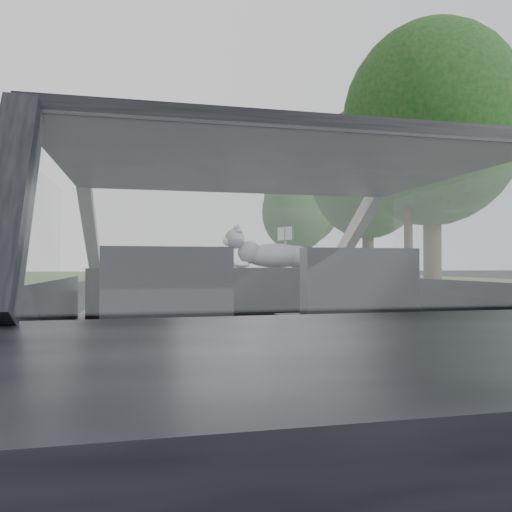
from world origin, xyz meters
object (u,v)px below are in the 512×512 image
utility_pole (408,169)px  subject_car (248,326)px  cat (275,254)px  highway_sign (285,257)px  other_car (169,270)px

utility_pole → subject_car: bearing=-123.2°
cat → highway_sign: highway_sign is taller
cat → other_car: size_ratio=0.12×
subject_car → utility_pole: utility_pole is taller
utility_pole → cat: bearing=-123.7°
other_car → utility_pole: bearing=-49.4°
cat → other_car: (0.17, 16.59, -0.28)m
cat → utility_pole: (6.47, 9.72, 2.63)m
other_car → utility_pole: utility_pole is taller
subject_car → utility_pole: size_ratio=0.54×
subject_car → cat: (0.31, 0.64, 0.36)m
cat → highway_sign: size_ratio=0.22×
subject_car → highway_sign: 18.46m
subject_car → highway_sign: highway_sign is taller
subject_car → utility_pole: 12.73m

